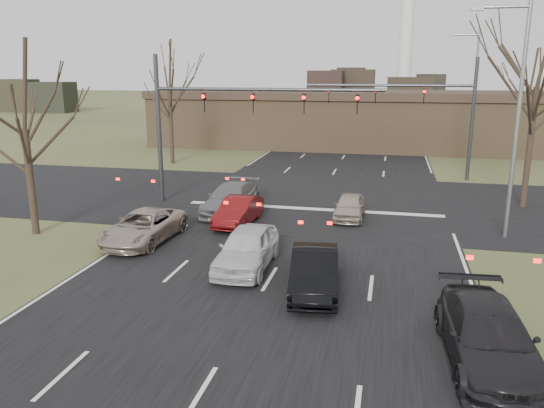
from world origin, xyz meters
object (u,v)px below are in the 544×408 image
Objects in this scene: streetlight_right_near at (514,109)px; streetlight_right_far at (471,93)px; car_red_ahead at (239,211)px; car_silver_ahead at (350,206)px; mast_arm_far at (429,104)px; building at (372,119)px; car_silver_suv at (144,227)px; car_grey_ahead at (231,198)px; car_black_hatch at (314,271)px; mast_arm_near at (216,111)px; car_white_sedan at (247,248)px; car_charcoal_sedan at (488,337)px.

streetlight_right_far is at bearing 88.32° from streetlight_right_near.
car_silver_ahead is at bearing 27.08° from car_red_ahead.
streetlight_right_near is at bearing -78.53° from mast_arm_far.
mast_arm_far is (4.18, -15.00, 2.35)m from building.
streetlight_right_near is 8.56m from car_silver_ahead.
building reaches higher than car_silver_suv.
car_silver_suv is 10.06m from car_silver_ahead.
car_silver_ahead is (6.06, 0.23, -0.13)m from car_grey_ahead.
car_black_hatch is 8.49m from car_red_ahead.
car_silver_suv is at bearing 148.52° from car_black_hatch.
car_silver_suv is at bearing -104.37° from building.
mast_arm_near is at bearing 84.93° from car_silver_suv.
mast_arm_far is 16.94m from car_red_ahead.
car_white_sedan is 1.04× the size of car_black_hatch.
car_white_sedan is 3.18m from car_black_hatch.
mast_arm_far is 2.49× the size of car_white_sedan.
car_black_hatch is (-0.34, -35.65, -1.95)m from building.
mast_arm_near is 4.75m from car_grey_ahead.
streetlight_right_near reaches higher than mast_arm_far.
building is 26.14m from mast_arm_near.
car_red_ahead is (-9.50, 10.63, -0.09)m from car_charcoal_sedan.
car_red_ahead is at bearing -125.07° from streetlight_right_far.
streetlight_right_far is at bearing 56.37° from car_silver_suv.
car_silver_ahead is at bearing -89.86° from building.
car_silver_suv is 5.92m from car_grey_ahead.
car_charcoal_sedan is (-2.32, -11.18, -4.85)m from streetlight_right_near.
streetlight_right_near is 2.32× the size of car_black_hatch.
mast_arm_far is at bearing -74.42° from building.
building is at bearing 91.06° from car_silver_ahead.
car_silver_suv is 1.07× the size of car_white_sedan.
streetlight_right_far reaches higher than building.
car_silver_suv is (-12.38, -17.02, -4.35)m from mast_arm_far.
car_white_sedan is at bearing -18.81° from car_silver_suv.
mast_arm_far is 2.32× the size of car_silver_suv.
car_silver_suv is 0.94× the size of car_charcoal_sedan.
mast_arm_far is at bearing 56.77° from car_silver_suv.
streetlight_right_far is at bearing 80.17° from car_charcoal_sedan.
car_charcoal_sedan is (0.32, -24.18, -4.28)m from mast_arm_far.
building is at bearing 78.15° from car_grey_ahead.
car_red_ahead is (2.23, -3.55, -4.42)m from mast_arm_near.
streetlight_right_far is 1.97× the size of car_charcoal_sedan.
car_black_hatch is 1.09× the size of car_red_ahead.
streetlight_right_near is 17.01m from streetlight_right_far.
streetlight_right_far is 22.00m from car_red_ahead.
car_silver_ahead is (-4.44, 12.89, -0.13)m from car_charcoal_sedan.
car_grey_ahead is 6.07m from car_silver_ahead.
mast_arm_far is at bearing 101.47° from streetlight_right_near.
mast_arm_near is at bearing 125.49° from car_charcoal_sedan.
car_black_hatch reaches higher than car_silver_suv.
mast_arm_near is at bearing 125.18° from car_red_ahead.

